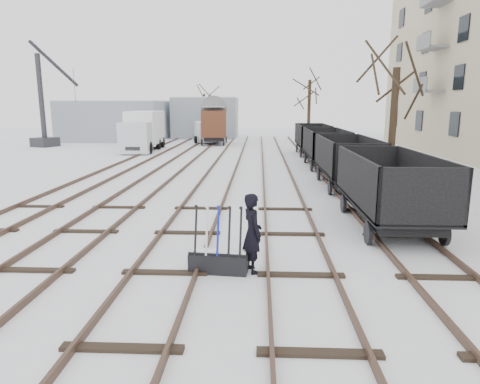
# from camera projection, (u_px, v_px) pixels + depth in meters

# --- Properties ---
(ground) EXTENTS (120.00, 120.00, 0.00)m
(ground) POSITION_uv_depth(u_px,v_px,m) (165.00, 274.00, 9.47)
(ground) COLOR white
(ground) RESTS_ON ground
(tracks) EXTENTS (13.90, 52.00, 0.16)m
(tracks) POSITION_uv_depth(u_px,v_px,m) (221.00, 173.00, 22.83)
(tracks) COLOR black
(tracks) RESTS_ON ground
(shed_left) EXTENTS (10.00, 8.00, 4.10)m
(shed_left) POSITION_uv_depth(u_px,v_px,m) (116.00, 120.00, 44.86)
(shed_left) COLOR #939CA6
(shed_left) RESTS_ON ground
(shed_right) EXTENTS (7.00, 6.00, 4.50)m
(shed_right) POSITION_uv_depth(u_px,v_px,m) (206.00, 117.00, 48.34)
(shed_right) COLOR #939CA6
(shed_right) RESTS_ON ground
(ground_frame) EXTENTS (1.33, 0.54, 1.49)m
(ground_frame) POSITION_uv_depth(u_px,v_px,m) (218.00, 260.00, 9.50)
(ground_frame) COLOR black
(ground_frame) RESTS_ON ground
(worker) EXTENTS (0.65, 0.77, 1.79)m
(worker) POSITION_uv_depth(u_px,v_px,m) (252.00, 233.00, 9.44)
(worker) COLOR black
(worker) RESTS_ON ground
(freight_wagon_a) EXTENTS (2.18, 5.45, 2.22)m
(freight_wagon_a) POSITION_uv_depth(u_px,v_px,m) (388.00, 199.00, 12.98)
(freight_wagon_a) COLOR black
(freight_wagon_a) RESTS_ON ground
(freight_wagon_b) EXTENTS (2.18, 5.45, 2.22)m
(freight_wagon_b) POSITION_uv_depth(u_px,v_px,m) (347.00, 169.00, 19.24)
(freight_wagon_b) COLOR black
(freight_wagon_b) RESTS_ON ground
(freight_wagon_c) EXTENTS (2.18, 5.45, 2.22)m
(freight_wagon_c) POSITION_uv_depth(u_px,v_px,m) (325.00, 153.00, 25.50)
(freight_wagon_c) COLOR black
(freight_wagon_c) RESTS_ON ground
(freight_wagon_d) EXTENTS (2.18, 5.45, 2.22)m
(freight_wagon_d) POSITION_uv_depth(u_px,v_px,m) (312.00, 143.00, 31.76)
(freight_wagon_d) COLOR black
(freight_wagon_d) RESTS_ON ground
(box_van_wagon) EXTENTS (2.70, 4.70, 3.48)m
(box_van_wagon) POSITION_uv_depth(u_px,v_px,m) (214.00, 122.00, 39.84)
(box_van_wagon) COLOR black
(box_van_wagon) RESTS_ON ground
(lorry) EXTENTS (2.41, 6.99, 3.14)m
(lorry) POSITION_uv_depth(u_px,v_px,m) (143.00, 131.00, 34.32)
(lorry) COLOR black
(lorry) RESTS_ON ground
(panel_van) EXTENTS (3.05, 4.86, 1.99)m
(panel_van) POSITION_uv_depth(u_px,v_px,m) (207.00, 132.00, 42.25)
(panel_van) COLOR white
(panel_van) RESTS_ON ground
(crane) EXTENTS (2.35, 5.35, 9.00)m
(crane) POSITION_uv_depth(u_px,v_px,m) (44.00, 120.00, 37.80)
(crane) COLOR #29292E
(crane) RESTS_ON ground
(tree_near) EXTENTS (0.30, 0.30, 5.18)m
(tree_near) POSITION_uv_depth(u_px,v_px,m) (392.00, 131.00, 18.09)
(tree_near) COLOR black
(tree_near) RESTS_ON ground
(tree_far_left) EXTENTS (0.30, 0.30, 4.89)m
(tree_far_left) POSITION_uv_depth(u_px,v_px,m) (204.00, 115.00, 50.12)
(tree_far_left) COLOR black
(tree_far_left) RESTS_ON ground
(tree_far_right) EXTENTS (0.30, 0.30, 5.90)m
(tree_far_right) POSITION_uv_depth(u_px,v_px,m) (309.00, 112.00, 39.87)
(tree_far_right) COLOR black
(tree_far_right) RESTS_ON ground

